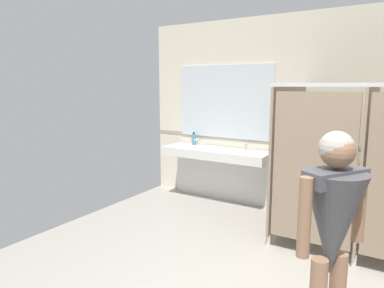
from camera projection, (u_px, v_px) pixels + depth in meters
wall_back at (338, 117)px, 4.89m from camera, size 6.14×0.12×2.92m
wall_back_tile_band at (335, 146)px, 4.91m from camera, size 6.14×0.01×0.06m
vanity_counter at (218, 163)px, 5.71m from camera, size 1.76×0.55×1.00m
mirror_panel at (225, 102)px, 5.71m from camera, size 1.66×0.02×1.18m
person_standing at (332, 223)px, 2.24m from camera, size 0.55×0.55×1.62m
soap_dispenser at (194, 139)px, 5.99m from camera, size 0.07×0.07×0.22m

